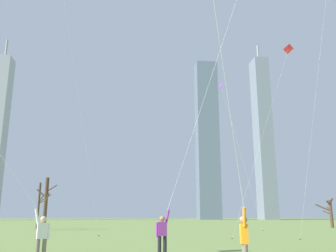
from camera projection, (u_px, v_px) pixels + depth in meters
The scene contains 9 objects.
kite_flyer_midfield_left_yellow at pixel (232, 151), 9.85m from camera, with size 4.70×8.43×19.50m.
kite_flyer_midfield_right_blue at pixel (182, 171), 14.97m from camera, with size 5.98×0.78×16.83m.
distant_kite_low_near_trees_red at pixel (283, 67), 30.64m from camera, with size 6.48×1.32×16.02m.
distant_kite_high_overhead_purple at pixel (224, 95), 48.40m from camera, with size 2.70×6.32×19.32m.
bare_tree_right_of_center at pixel (46, 203), 41.80m from camera, with size 2.34×1.27×5.93m.
bare_tree_center at pixel (330, 212), 49.84m from camera, with size 2.04×2.20×3.95m.
bare_tree_far_right_edge at pixel (39, 204), 46.17m from camera, with size 1.68×2.13×5.74m.
skyline_mid_tower_right at pixel (263, 136), 145.62m from camera, with size 5.77×7.77×72.14m.
skyline_mid_tower_left at pixel (207, 138), 148.45m from camera, with size 8.68×7.17×64.77m.
Camera 1 is at (-1.74, -10.26, 1.64)m, focal length 38.82 mm.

